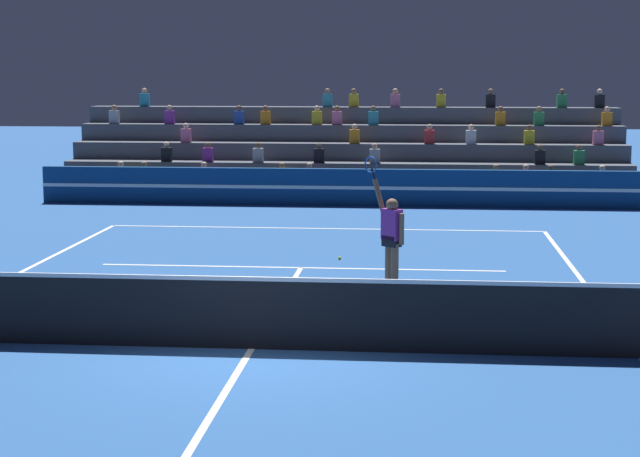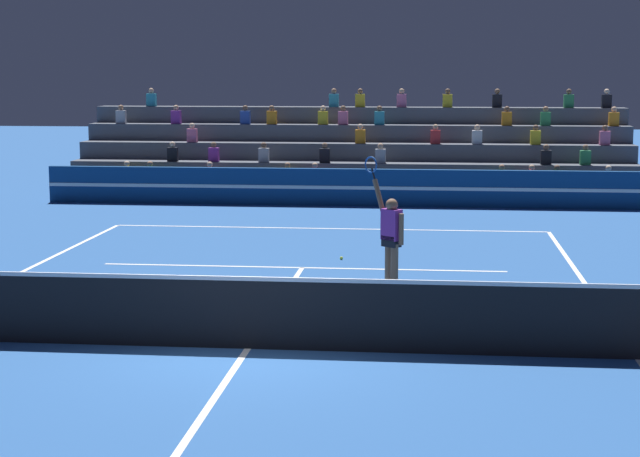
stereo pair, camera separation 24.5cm
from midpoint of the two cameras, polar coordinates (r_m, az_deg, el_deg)
The scene contains 7 objects.
ground_plane at distance 15.53m, azimuth -4.12°, elevation -6.43°, with size 120.00×120.00×0.00m, color #285699.
court_lines at distance 15.53m, azimuth -4.12°, elevation -6.41°, with size 11.10×23.90×0.01m.
tennis_net at distance 15.40m, azimuth -4.14°, elevation -4.47°, with size 12.00×0.10×1.10m.
sponsor_banner_wall at distance 31.69m, azimuth 0.80°, elevation 2.22°, with size 18.00×0.26×1.10m.
bleacher_stand at distance 35.41m, azimuth 1.31°, elevation 3.63°, with size 17.93×4.75×3.38m.
tennis_player at distance 19.24m, azimuth 3.44°, elevation -0.52°, with size 0.78×0.74×2.48m.
tennis_ball at distance 22.67m, azimuth 0.75°, elevation -1.59°, with size 0.07×0.07×0.07m, color #C6DB33.
Camera 1 is at (2.38, -14.81, 3.97)m, focal length 60.00 mm.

